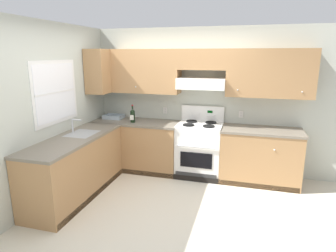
% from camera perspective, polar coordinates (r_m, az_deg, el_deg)
% --- Properties ---
extents(ground_plane, '(7.04, 7.04, 0.00)m').
position_cam_1_polar(ground_plane, '(4.29, -2.51, -15.32)').
color(ground_plane, beige).
extents(wall_back, '(4.68, 0.57, 2.55)m').
position_cam_1_polar(wall_back, '(5.17, 7.02, 6.98)').
color(wall_back, beige).
rests_on(wall_back, ground_plane).
extents(wall_left, '(0.47, 4.00, 2.55)m').
position_cam_1_polar(wall_left, '(4.75, -20.39, 3.95)').
color(wall_left, beige).
rests_on(wall_left, ground_plane).
extents(counter_back_run, '(3.60, 0.65, 0.91)m').
position_cam_1_polar(counter_back_run, '(5.16, 4.11, -4.71)').
color(counter_back_run, '#A87A4C').
rests_on(counter_back_run, ground_plane).
extents(counter_left_run, '(0.63, 1.91, 1.13)m').
position_cam_1_polar(counter_left_run, '(4.60, -17.57, -7.56)').
color(counter_left_run, '#A87A4C').
rests_on(counter_left_run, ground_plane).
extents(stove, '(0.76, 0.62, 1.20)m').
position_cam_1_polar(stove, '(5.13, 6.14, -4.54)').
color(stove, white).
rests_on(stove, ground_plane).
extents(wine_bottle, '(0.08, 0.09, 0.32)m').
position_cam_1_polar(wine_bottle, '(5.20, -6.95, 2.06)').
color(wine_bottle, black).
rests_on(wine_bottle, counter_back_run).
extents(bowl, '(0.35, 0.27, 0.07)m').
position_cam_1_polar(bowl, '(5.60, -10.59, 1.71)').
color(bowl, '#9EADB7').
rests_on(bowl, counter_back_run).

